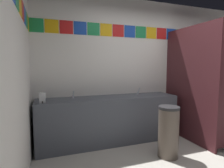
% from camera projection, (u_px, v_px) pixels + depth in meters
% --- Properties ---
extents(wall_back, '(4.36, 0.09, 2.68)m').
position_uv_depth(wall_back, '(144.00, 68.00, 3.86)').
color(wall_back, white).
rests_on(wall_back, ground_plane).
extents(wall_side, '(0.09, 3.34, 2.68)m').
position_uv_depth(wall_side, '(9.00, 71.00, 1.51)').
color(wall_side, white).
rests_on(wall_side, ground_plane).
extents(vanity_counter, '(2.50, 0.56, 0.83)m').
position_uv_depth(vanity_counter, '(109.00, 119.00, 3.36)').
color(vanity_counter, '#4C515B').
rests_on(vanity_counter, ground_plane).
extents(faucet_left, '(0.04, 0.10, 0.14)m').
position_uv_depth(faucet_left, '(73.00, 95.00, 3.19)').
color(faucet_left, silver).
rests_on(faucet_left, vanity_counter).
extents(faucet_right, '(0.04, 0.10, 0.14)m').
position_uv_depth(faucet_right, '(138.00, 92.00, 3.60)').
color(faucet_right, silver).
rests_on(faucet_right, vanity_counter).
extents(soap_dispenser, '(0.09, 0.09, 0.16)m').
position_uv_depth(soap_dispenser, '(42.00, 98.00, 2.79)').
color(soap_dispenser, '#B7BABF').
rests_on(soap_dispenser, vanity_counter).
extents(stall_divider, '(0.92, 1.31, 2.09)m').
position_uv_depth(stall_divider, '(207.00, 85.00, 3.24)').
color(stall_divider, '#471E23').
rests_on(stall_divider, ground_plane).
extents(toilet, '(0.39, 0.49, 0.74)m').
position_uv_depth(toilet, '(201.00, 118.00, 3.84)').
color(toilet, white).
rests_on(toilet, ground_plane).
extents(trash_bin, '(0.31, 0.31, 0.78)m').
position_uv_depth(trash_bin, '(168.00, 132.00, 2.81)').
color(trash_bin, brown).
rests_on(trash_bin, ground_plane).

